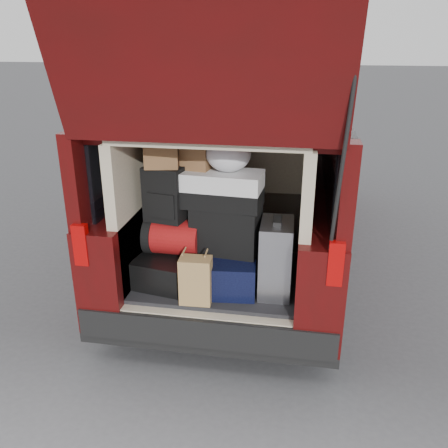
{
  "coord_description": "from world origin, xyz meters",
  "views": [
    {
      "loc": [
        0.62,
        -3.11,
        2.37
      ],
      "look_at": [
        0.05,
        0.2,
        1.03
      ],
      "focal_mm": 38.0,
      "sensor_mm": 36.0,
      "label": 1
    }
  ],
  "objects_px": {
    "black_hardshell": "(169,266)",
    "kraft_bag": "(196,280)",
    "silver_roller": "(276,258)",
    "twotone_duffel": "(222,189)",
    "backpack": "(164,194)",
    "black_soft_case": "(226,229)",
    "red_duffel": "(173,237)",
    "navy_hardshell": "(225,269)"
  },
  "relations": [
    {
      "from": "black_hardshell",
      "to": "navy_hardshell",
      "type": "bearing_deg",
      "value": 9.94
    },
    {
      "from": "navy_hardshell",
      "to": "backpack",
      "type": "bearing_deg",
      "value": 173.96
    },
    {
      "from": "black_hardshell",
      "to": "silver_roller",
      "type": "xyz_separation_m",
      "value": [
        0.85,
        -0.06,
        0.17
      ]
    },
    {
      "from": "black_hardshell",
      "to": "navy_hardshell",
      "type": "xyz_separation_m",
      "value": [
        0.45,
        -0.0,
        0.02
      ]
    },
    {
      "from": "red_duffel",
      "to": "black_soft_case",
      "type": "xyz_separation_m",
      "value": [
        0.41,
        0.04,
        0.08
      ]
    },
    {
      "from": "silver_roller",
      "to": "red_duffel",
      "type": "xyz_separation_m",
      "value": [
        -0.8,
        0.08,
        0.08
      ]
    },
    {
      "from": "black_hardshell",
      "to": "red_duffel",
      "type": "height_order",
      "value": "red_duffel"
    },
    {
      "from": "red_duffel",
      "to": "black_soft_case",
      "type": "distance_m",
      "value": 0.42
    },
    {
      "from": "red_duffel",
      "to": "twotone_duffel",
      "type": "relative_size",
      "value": 0.72
    },
    {
      "from": "red_duffel",
      "to": "black_soft_case",
      "type": "bearing_deg",
      "value": 8.23
    },
    {
      "from": "kraft_bag",
      "to": "backpack",
      "type": "distance_m",
      "value": 0.69
    },
    {
      "from": "kraft_bag",
      "to": "twotone_duffel",
      "type": "distance_m",
      "value": 0.7
    },
    {
      "from": "navy_hardshell",
      "to": "silver_roller",
      "type": "height_order",
      "value": "silver_roller"
    },
    {
      "from": "navy_hardshell",
      "to": "twotone_duffel",
      "type": "distance_m",
      "value": 0.63
    },
    {
      "from": "kraft_bag",
      "to": "backpack",
      "type": "xyz_separation_m",
      "value": [
        -0.3,
        0.31,
        0.53
      ]
    },
    {
      "from": "silver_roller",
      "to": "twotone_duffel",
      "type": "relative_size",
      "value": 0.95
    },
    {
      "from": "navy_hardshell",
      "to": "red_duffel",
      "type": "height_order",
      "value": "red_duffel"
    },
    {
      "from": "silver_roller",
      "to": "backpack",
      "type": "relative_size",
      "value": 1.35
    },
    {
      "from": "black_soft_case",
      "to": "twotone_duffel",
      "type": "distance_m",
      "value": 0.32
    },
    {
      "from": "navy_hardshell",
      "to": "black_hardshell",
      "type": "bearing_deg",
      "value": 174.71
    },
    {
      "from": "navy_hardshell",
      "to": "silver_roller",
      "type": "bearing_deg",
      "value": -13.44
    },
    {
      "from": "silver_roller",
      "to": "kraft_bag",
      "type": "height_order",
      "value": "silver_roller"
    },
    {
      "from": "silver_roller",
      "to": "red_duffel",
      "type": "relative_size",
      "value": 1.32
    },
    {
      "from": "black_soft_case",
      "to": "black_hardshell",
      "type": "bearing_deg",
      "value": -165.97
    },
    {
      "from": "kraft_bag",
      "to": "twotone_duffel",
      "type": "xyz_separation_m",
      "value": [
        0.13,
        0.37,
        0.58
      ]
    },
    {
      "from": "black_hardshell",
      "to": "kraft_bag",
      "type": "distance_m",
      "value": 0.43
    },
    {
      "from": "navy_hardshell",
      "to": "black_soft_case",
      "type": "bearing_deg",
      "value": 83.52
    },
    {
      "from": "red_duffel",
      "to": "black_soft_case",
      "type": "relative_size",
      "value": 0.85
    },
    {
      "from": "black_hardshell",
      "to": "silver_roller",
      "type": "height_order",
      "value": "silver_roller"
    },
    {
      "from": "navy_hardshell",
      "to": "twotone_duffel",
      "type": "xyz_separation_m",
      "value": [
        -0.03,
        0.07,
        0.62
      ]
    },
    {
      "from": "black_hardshell",
      "to": "twotone_duffel",
      "type": "bearing_deg",
      "value": 18.93
    },
    {
      "from": "black_hardshell",
      "to": "twotone_duffel",
      "type": "height_order",
      "value": "twotone_duffel"
    },
    {
      "from": "silver_roller",
      "to": "twotone_duffel",
      "type": "bearing_deg",
      "value": 162.55
    },
    {
      "from": "backpack",
      "to": "twotone_duffel",
      "type": "bearing_deg",
      "value": 18.47
    },
    {
      "from": "black_hardshell",
      "to": "navy_hardshell",
      "type": "height_order",
      "value": "navy_hardshell"
    },
    {
      "from": "navy_hardshell",
      "to": "twotone_duffel",
      "type": "bearing_deg",
      "value": 111.32
    },
    {
      "from": "kraft_bag",
      "to": "backpack",
      "type": "height_order",
      "value": "backpack"
    },
    {
      "from": "silver_roller",
      "to": "twotone_duffel",
      "type": "xyz_separation_m",
      "value": [
        -0.43,
        0.12,
        0.47
      ]
    },
    {
      "from": "silver_roller",
      "to": "red_duffel",
      "type": "height_order",
      "value": "silver_roller"
    },
    {
      "from": "backpack",
      "to": "kraft_bag",
      "type": "bearing_deg",
      "value": -35.69
    },
    {
      "from": "black_soft_case",
      "to": "backpack",
      "type": "relative_size",
      "value": 1.21
    },
    {
      "from": "backpack",
      "to": "silver_roller",
      "type": "bearing_deg",
      "value": 6.24
    }
  ]
}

